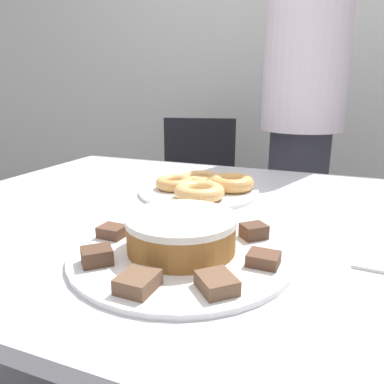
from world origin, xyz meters
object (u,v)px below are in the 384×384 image
(plate_cake, at_px, (182,252))
(plate_donuts, at_px, (199,191))
(office_chair_left, at_px, (196,207))
(frosted_cake, at_px, (181,233))
(person_standing, at_px, (302,113))

(plate_cake, height_order, plate_donuts, same)
(plate_cake, distance_m, plate_donuts, 0.40)
(office_chair_left, relative_size, plate_cake, 2.16)
(plate_donuts, height_order, frosted_cake, frosted_cake)
(office_chair_left, bearing_deg, plate_cake, -83.75)
(person_standing, xyz_separation_m, plate_donuts, (-0.20, -0.64, -0.18))
(plate_donuts, bearing_deg, plate_cake, -73.70)
(plate_cake, relative_size, plate_donuts, 1.18)
(person_standing, relative_size, office_chair_left, 2.02)
(person_standing, height_order, plate_cake, person_standing)
(person_standing, relative_size, plate_cake, 4.37)
(office_chair_left, bearing_deg, frosted_cake, -83.75)
(plate_donuts, bearing_deg, frosted_cake, -73.70)
(office_chair_left, height_order, plate_donuts, office_chair_left)
(office_chair_left, height_order, frosted_cake, office_chair_left)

